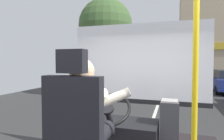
{
  "coord_description": "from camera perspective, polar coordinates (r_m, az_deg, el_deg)",
  "views": [
    {
      "loc": [
        0.6,
        -1.88,
        1.96
      ],
      "look_at": [
        -0.3,
        0.96,
        1.83
      ],
      "focal_mm": 30.49,
      "sensor_mm": 36.0,
      "label": 1
    }
  ],
  "objects": [
    {
      "name": "ground",
      "position": [
        10.88,
        14.31,
        -8.13
      ],
      "size": [
        18.0,
        44.0,
        0.06
      ],
      "color": "#303030"
    },
    {
      "name": "parked_car_black",
      "position": [
        19.32,
        27.64,
        -1.74
      ],
      "size": [
        1.91,
        4.16,
        1.24
      ],
      "color": "black",
      "rests_on": "ground"
    },
    {
      "name": "handrail_pole",
      "position": [
        1.63,
        23.63,
        -4.1
      ],
      "size": [
        0.04,
        0.04,
        2.12
      ],
      "color": "gold",
      "rests_on": "bus_floor"
    },
    {
      "name": "bus_driver",
      "position": [
        1.73,
        -8.12,
        -13.53
      ],
      "size": [
        0.74,
        0.58,
        0.8
      ],
      "color": "black",
      "rests_on": "driver_seat"
    },
    {
      "name": "fare_box",
      "position": [
        2.79,
        16.8,
        -16.01
      ],
      "size": [
        0.24,
        0.25,
        0.73
      ],
      "color": "#333338",
      "rests_on": "bus_floor"
    },
    {
      "name": "street_tree",
      "position": [
        11.03,
        -1.97,
        13.07
      ],
      "size": [
        3.01,
        3.01,
        5.53
      ],
      "color": "#4C3828",
      "rests_on": "ground"
    },
    {
      "name": "steering_console",
      "position": [
        2.85,
        1.81,
        -18.48
      ],
      "size": [
        1.1,
        1.03,
        0.84
      ],
      "color": "black",
      "rests_on": "bus_floor"
    },
    {
      "name": "windshield_panel",
      "position": [
        3.55,
        7.86,
        -0.73
      ],
      "size": [
        2.5,
        0.08,
        1.48
      ],
      "color": "silver"
    }
  ]
}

